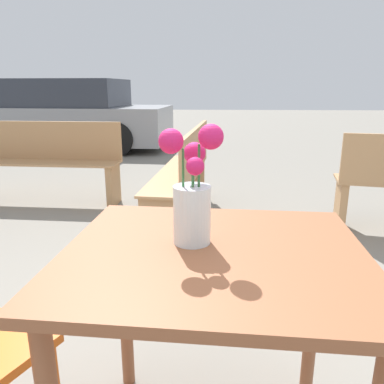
# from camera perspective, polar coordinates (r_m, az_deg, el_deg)

# --- Properties ---
(table_front) EXTENTS (0.88, 0.77, 0.76)m
(table_front) POSITION_cam_1_polar(r_m,az_deg,el_deg) (1.12, 3.33, -14.45)
(table_front) COLOR brown
(table_front) RESTS_ON ground_plane
(flower_vase) EXTENTS (0.18, 0.16, 0.34)m
(flower_vase) POSITION_cam_1_polar(r_m,az_deg,el_deg) (1.06, 0.02, -1.08)
(flower_vase) COLOR silver
(flower_vase) RESTS_ON table_front
(bench_middle) EXTENTS (0.49, 1.68, 0.85)m
(bench_middle) POSITION_cam_1_polar(r_m,az_deg,el_deg) (3.42, -0.88, 3.30)
(bench_middle) COLOR tan
(bench_middle) RESTS_ON ground_plane
(bench_far) EXTENTS (1.96, 0.44, 0.85)m
(bench_far) POSITION_cam_1_polar(r_m,az_deg,el_deg) (4.35, -23.39, 4.86)
(bench_far) COLOR tan
(bench_far) RESTS_ON ground_plane
(parked_car) EXTENTS (4.06, 1.94, 1.35)m
(parked_car) POSITION_cam_1_polar(r_m,az_deg,el_deg) (8.03, -18.29, 10.92)
(parked_car) COLOR gray
(parked_car) RESTS_ON ground_plane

